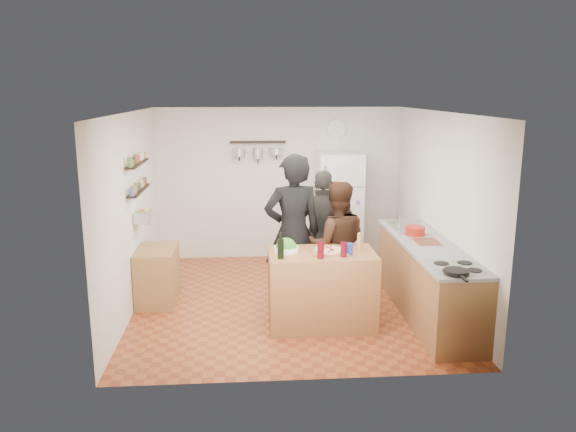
{
  "coord_description": "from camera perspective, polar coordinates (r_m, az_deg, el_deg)",
  "views": [
    {
      "loc": [
        -0.53,
        -7.08,
        2.77
      ],
      "look_at": [
        0.0,
        0.1,
        1.15
      ],
      "focal_mm": 35.0,
      "sensor_mm": 36.0,
      "label": 1
    }
  ],
  "objects": [
    {
      "name": "skillet",
      "position": [
        6.04,
        16.73,
        -5.48
      ],
      "size": [
        0.26,
        0.26,
        0.05
      ],
      "primitive_type": "cylinder",
      "color": "black",
      "rests_on": "stove_top"
    },
    {
      "name": "person_center",
      "position": [
        7.21,
        4.93,
        -2.99
      ],
      "size": [
        0.82,
        0.65,
        1.66
      ],
      "primitive_type": "imported",
      "rotation": [
        0.0,
        0.0,
        3.12
      ],
      "color": "black",
      "rests_on": "floor"
    },
    {
      "name": "person_left",
      "position": [
        7.06,
        0.5,
        -1.75
      ],
      "size": [
        0.8,
        0.59,
        2.02
      ],
      "primitive_type": "imported",
      "rotation": [
        0.0,
        0.0,
        3.29
      ],
      "color": "black",
      "rests_on": "floor"
    },
    {
      "name": "spice_shelf_upper",
      "position": [
        7.47,
        -15.06,
        5.18
      ],
      "size": [
        0.12,
        1.0,
        0.02
      ],
      "primitive_type": "cube",
      "color": "black",
      "rests_on": "left_wall"
    },
    {
      "name": "side_table",
      "position": [
        7.7,
        -13.12,
        -5.87
      ],
      "size": [
        0.5,
        0.8,
        0.73
      ],
      "primitive_type": "cube",
      "color": "#AA7E47",
      "rests_on": "floor"
    },
    {
      "name": "room_shell",
      "position": [
        7.64,
        -0.16,
        1.21
      ],
      "size": [
        4.2,
        4.2,
        4.2
      ],
      "color": "brown",
      "rests_on": "ground"
    },
    {
      "name": "wine_glass_far",
      "position": [
        6.43,
        5.68,
        -3.39
      ],
      "size": [
        0.07,
        0.07,
        0.17
      ],
      "primitive_type": "cylinder",
      "color": "#520711",
      "rests_on": "prep_island"
    },
    {
      "name": "red_bowl",
      "position": [
        7.51,
        12.78,
        -1.47
      ],
      "size": [
        0.26,
        0.26,
        0.11
      ],
      "primitive_type": "cylinder",
      "color": "#A51F12",
      "rests_on": "counter_run"
    },
    {
      "name": "counter_run",
      "position": [
        7.28,
        13.94,
        -6.3
      ],
      "size": [
        0.63,
        2.63,
        0.9
      ],
      "primitive_type": "cube",
      "color": "#9E7042",
      "rests_on": "floor"
    },
    {
      "name": "pizza",
      "position": [
        6.59,
        4.2,
        -3.47
      ],
      "size": [
        0.34,
        0.34,
        0.02
      ],
      "primitive_type": "cylinder",
      "color": "beige",
      "rests_on": "pizza_board"
    },
    {
      "name": "wine_glass_near",
      "position": [
        6.35,
        3.33,
        -3.49
      ],
      "size": [
        0.08,
        0.08,
        0.19
      ],
      "primitive_type": "cylinder",
      "color": "#51070E",
      "rests_on": "prep_island"
    },
    {
      "name": "wall_clock",
      "position": [
        9.3,
        5.01,
        8.82
      ],
      "size": [
        0.3,
        0.03,
        0.3
      ],
      "primitive_type": "cylinder",
      "rotation": [
        1.57,
        0.0,
        0.0
      ],
      "color": "silver",
      "rests_on": "back_wall"
    },
    {
      "name": "pizza_board",
      "position": [
        6.6,
        4.2,
        -3.63
      ],
      "size": [
        0.42,
        0.34,
        0.02
      ],
      "primitive_type": "cube",
      "color": "brown",
      "rests_on": "prep_island"
    },
    {
      "name": "spice_shelf_lower",
      "position": [
        7.52,
        -14.9,
        2.53
      ],
      "size": [
        0.12,
        1.0,
        0.02
      ],
      "primitive_type": "cube",
      "color": "black",
      "rests_on": "left_wall"
    },
    {
      "name": "produce_basket",
      "position": [
        7.58,
        -14.53,
        -0.07
      ],
      "size": [
        0.18,
        0.35,
        0.14
      ],
      "primitive_type": "cube",
      "color": "silver",
      "rests_on": "left_wall"
    },
    {
      "name": "pepper_mill",
      "position": [
        6.71,
        7.25,
        -2.76
      ],
      "size": [
        0.05,
        0.05,
        0.17
      ],
      "primitive_type": "cylinder",
      "color": "#B0874A",
      "rests_on": "prep_island"
    },
    {
      "name": "fridge",
      "position": [
        9.14,
        5.19,
        0.83
      ],
      "size": [
        0.7,
        0.68,
        1.8
      ],
      "primitive_type": "cube",
      "color": "white",
      "rests_on": "floor"
    },
    {
      "name": "wine_bottle",
      "position": [
        6.32,
        -0.74,
        -3.38
      ],
      "size": [
        0.07,
        0.07,
        0.22
      ],
      "primitive_type": "cylinder",
      "color": "black",
      "rests_on": "prep_island"
    },
    {
      "name": "prep_island",
      "position": [
        6.75,
        3.43,
        -7.39
      ],
      "size": [
        1.25,
        0.72,
        0.91
      ],
      "primitive_type": "cube",
      "color": "olive",
      "rests_on": "floor"
    },
    {
      "name": "sink",
      "position": [
        7.93,
        12.25,
        -1.14
      ],
      "size": [
        0.5,
        0.8,
        0.03
      ],
      "primitive_type": "cube",
      "color": "silver",
      "rests_on": "counter_run"
    },
    {
      "name": "salad_bowl",
      "position": [
        6.61,
        -0.19,
        -3.39
      ],
      "size": [
        0.3,
        0.3,
        0.06
      ],
      "primitive_type": "cylinder",
      "color": "white",
      "rests_on": "prep_island"
    },
    {
      "name": "person_back",
      "position": [
        7.59,
        3.68,
        -1.85
      ],
      "size": [
        1.05,
        0.52,
        1.74
      ],
      "primitive_type": "imported",
      "rotation": [
        0.0,
        0.0,
        3.05
      ],
      "color": "#2B2926",
      "rests_on": "floor"
    },
    {
      "name": "salt_canister",
      "position": [
        6.52,
        6.25,
        -3.35
      ],
      "size": [
        0.08,
        0.08,
        0.13
      ],
      "primitive_type": "cylinder",
      "color": "navy",
      "rests_on": "prep_island"
    },
    {
      "name": "pot_rack",
      "position": [
        9.12,
        -3.1,
        7.51
      ],
      "size": [
        0.9,
        0.04,
        0.04
      ],
      "primitive_type": "cube",
      "color": "black",
      "rests_on": "back_wall"
    },
    {
      "name": "cutting_board",
      "position": [
        7.21,
        13.96,
        -2.65
      ],
      "size": [
        0.3,
        0.4,
        0.02
      ],
      "primitive_type": "cube",
      "color": "#945036",
      "rests_on": "counter_run"
    },
    {
      "name": "stove_top",
      "position": [
        6.29,
        16.82,
        -5.09
      ],
      "size": [
        0.6,
        0.62,
        0.02
      ],
      "primitive_type": "cube",
      "color": "white",
      "rests_on": "counter_run"
    }
  ]
}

